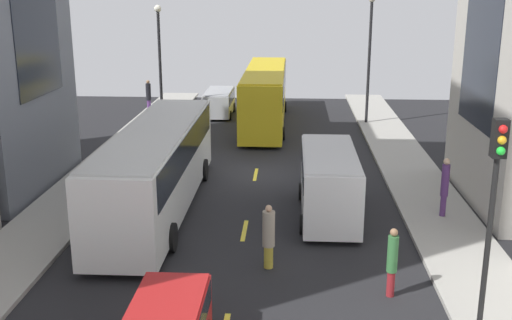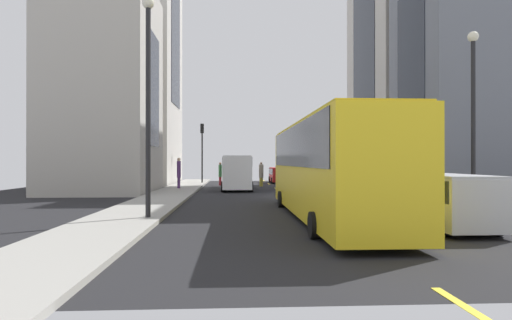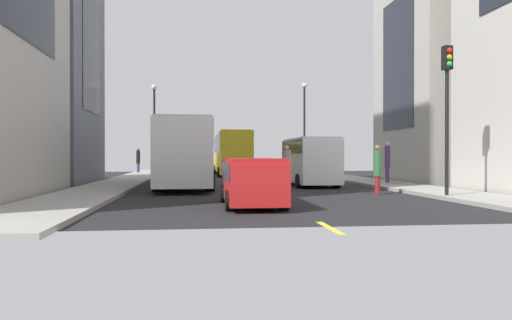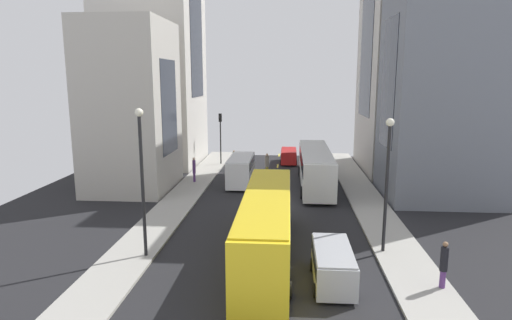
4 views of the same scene
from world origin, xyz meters
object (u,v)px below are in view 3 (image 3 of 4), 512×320
car_red_0 (252,178)px  pedestrian_crossing_mid (387,160)px  city_bus_white (186,149)px  pedestrian_crossing_near (138,159)px  car_silver_1 (193,163)px  pedestrian_waiting_curb (378,168)px  pedestrian_walking_far (287,168)px  traffic_light_near_corner (447,91)px  delivery_van_white (310,158)px  streetcar_yellow (231,150)px

car_red_0 → pedestrian_crossing_mid: pedestrian_crossing_mid is taller
city_bus_white → pedestrian_crossing_near: size_ratio=5.80×
car_silver_1 → pedestrian_waiting_curb: 26.63m
pedestrian_walking_far → traffic_light_near_corner: size_ratio=0.38×
pedestrian_crossing_mid → pedestrian_waiting_curb: size_ratio=1.09×
delivery_van_white → pedestrian_walking_far: delivery_van_white is taller
city_bus_white → pedestrian_crossing_mid: 11.10m
streetcar_yellow → pedestrian_crossing_near: size_ratio=6.03×
pedestrian_crossing_mid → pedestrian_waiting_curb: pedestrian_crossing_mid is taller
delivery_van_white → pedestrian_crossing_near: bearing=120.5°
car_silver_1 → pedestrian_crossing_mid: bearing=-60.5°
traffic_light_near_corner → city_bus_white: bearing=137.3°
streetcar_yellow → pedestrian_crossing_mid: (7.54, -16.54, -0.73)m
pedestrian_walking_far → pedestrian_waiting_curb: bearing=7.7°
delivery_van_white → traffic_light_near_corner: bearing=-69.9°
delivery_van_white → car_silver_1: delivery_van_white is taller
pedestrian_crossing_near → traffic_light_near_corner: bearing=-8.5°
delivery_van_white → pedestrian_waiting_curb: size_ratio=2.89×
car_silver_1 → pedestrian_crossing_mid: size_ratio=1.91×
car_silver_1 → pedestrian_crossing_near: 4.97m
car_red_0 → pedestrian_walking_far: 6.27m
streetcar_yellow → traffic_light_near_corner: 26.18m
pedestrian_crossing_near → delivery_van_white: bearing=-5.4°
car_red_0 → pedestrian_crossing_mid: size_ratio=1.99×
city_bus_white → car_silver_1: (0.26, 18.71, -0.98)m
city_bus_white → car_silver_1: size_ratio=2.94×
pedestrian_waiting_curb → pedestrian_walking_far: 3.96m
city_bus_white → pedestrian_crossing_mid: size_ratio=5.62×
delivery_van_white → pedestrian_waiting_curb: bearing=-77.3°
pedestrian_waiting_curb → traffic_light_near_corner: bearing=68.2°
city_bus_white → car_silver_1: city_bus_white is taller
car_red_0 → pedestrian_walking_far: size_ratio=2.15×
car_silver_1 → pedestrian_crossing_near: pedestrian_crossing_near is taller
pedestrian_walking_far → car_silver_1: bearing=133.0°
pedestrian_crossing_near → pedestrian_waiting_curb: 28.80m
delivery_van_white → pedestrian_walking_far: bearing=-114.4°
car_silver_1 → pedestrian_walking_far: size_ratio=2.07×
streetcar_yellow → pedestrian_waiting_curb: streetcar_yellow is taller
delivery_van_white → traffic_light_near_corner: size_ratio=1.07×
city_bus_white → traffic_light_near_corner: 13.71m
car_silver_1 → city_bus_white: bearing=-90.8°
car_silver_1 → delivery_van_white: bearing=-71.2°
city_bus_white → delivery_van_white: (6.72, -0.32, -0.49)m
car_red_0 → car_silver_1: (-2.11, 29.63, 0.11)m
delivery_van_white → city_bus_white: bearing=177.3°
car_red_0 → pedestrian_crossing_near: pedestrian_crossing_near is taller
car_red_0 → pedestrian_waiting_curb: size_ratio=2.18×
traffic_light_near_corner → streetcar_yellow: bearing=104.3°
streetcar_yellow → car_red_0: (-1.16, -27.03, -1.21)m
pedestrian_waiting_curb → traffic_light_near_corner: size_ratio=0.37×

